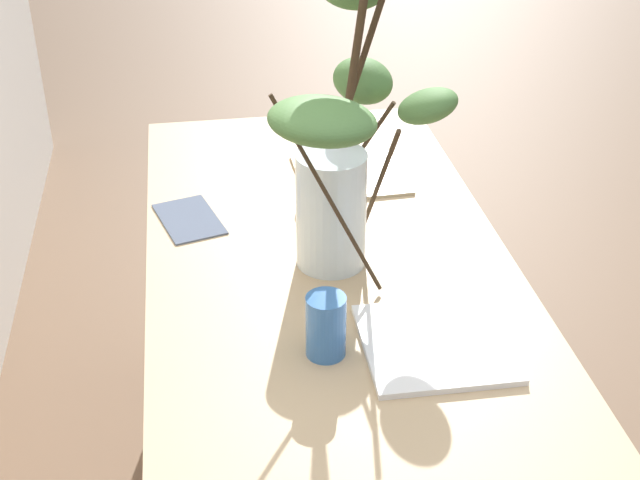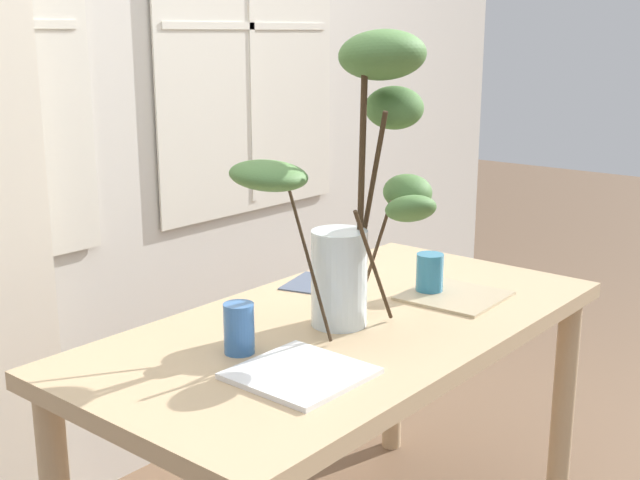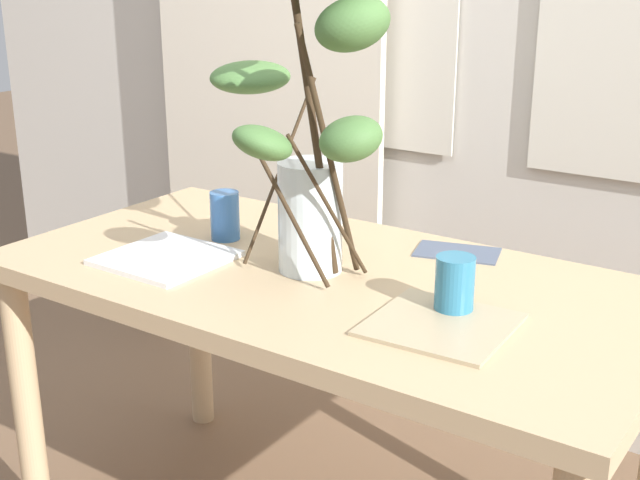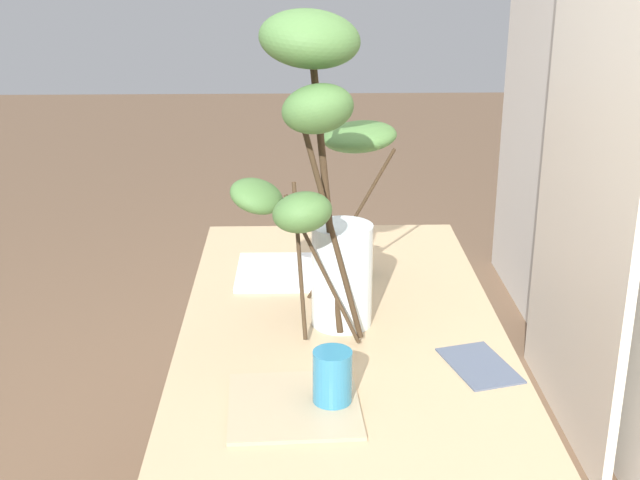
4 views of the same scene
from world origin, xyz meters
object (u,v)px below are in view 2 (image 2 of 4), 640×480
at_px(drinking_glass_blue_left, 239,328).
at_px(plate_square_left, 300,373).
at_px(vase_with_branches, 359,176).
at_px(dining_table, 347,357).
at_px(drinking_glass_blue_right, 430,274).
at_px(plate_square_right, 454,296).

height_order(drinking_glass_blue_left, plate_square_left, drinking_glass_blue_left).
bearing_deg(plate_square_left, vase_with_branches, 16.35).
bearing_deg(dining_table, drinking_glass_blue_right, -6.29).
height_order(vase_with_branches, drinking_glass_blue_right, vase_with_branches).
distance_m(dining_table, plate_square_right, 0.37).
bearing_deg(vase_with_branches, dining_table, 75.61).
distance_m(vase_with_branches, plate_square_left, 0.51).
height_order(vase_with_branches, drinking_glass_blue_left, vase_with_branches).
bearing_deg(drinking_glass_blue_right, vase_with_branches, -179.38).
height_order(drinking_glass_blue_left, plate_square_right, drinking_glass_blue_left).
height_order(dining_table, drinking_glass_blue_left, drinking_glass_blue_left).
xyz_separation_m(dining_table, drinking_glass_blue_left, (-0.33, 0.06, 0.16)).
relative_size(dining_table, plate_square_left, 5.70).
height_order(drinking_glass_blue_left, drinking_glass_blue_right, drinking_glass_blue_left).
relative_size(plate_square_left, plate_square_right, 1.01).
relative_size(vase_with_branches, plate_square_left, 2.86).
bearing_deg(dining_table, vase_with_branches, -104.39).
bearing_deg(drinking_glass_blue_right, dining_table, 173.71).
bearing_deg(plate_square_left, drinking_glass_blue_right, 8.53).
distance_m(drinking_glass_blue_left, plate_square_right, 0.69).
height_order(drinking_glass_blue_right, plate_square_left, drinking_glass_blue_right).
height_order(dining_table, plate_square_right, plate_square_right).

